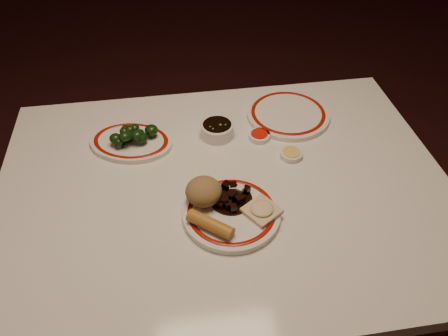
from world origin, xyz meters
TOP-DOWN VIEW (x-y plane):
  - ground at (0.00, 0.00)m, footprint 7.00×7.00m
  - dining_table at (0.00, 0.00)m, footprint 1.20×0.90m
  - main_plate at (-0.00, -0.11)m, footprint 0.27×0.27m
  - rice_mound at (-0.06, -0.06)m, footprint 0.09×0.09m
  - spring_roll at (-0.06, -0.16)m, footprint 0.11×0.10m
  - fried_wonton at (0.07, -0.12)m, footprint 0.11×0.11m
  - stirfry_heap at (0.00, -0.07)m, footprint 0.11×0.11m
  - broccoli_plate at (-0.24, 0.21)m, footprint 0.29×0.27m
  - broccoli_pile at (-0.24, 0.20)m, footprint 0.14×0.09m
  - soy_bowl at (0.01, 0.21)m, footprint 0.10×0.10m
  - sweet_sour_dish at (0.13, 0.18)m, footprint 0.06×0.06m
  - mustard_dish at (0.20, 0.08)m, footprint 0.06×0.06m
  - far_plate at (0.24, 0.27)m, footprint 0.34×0.34m

SIDE VIEW (x-z plane):
  - ground at x=0.00m, z-range 0.00..0.00m
  - dining_table at x=0.00m, z-range 0.28..1.03m
  - sweet_sour_dish at x=0.13m, z-range 0.75..0.77m
  - mustard_dish at x=0.20m, z-range 0.75..0.77m
  - broccoli_plate at x=-0.24m, z-range 0.75..0.77m
  - far_plate at x=0.24m, z-range 0.75..0.77m
  - main_plate at x=0.00m, z-range 0.75..0.77m
  - soy_bowl at x=0.01m, z-range 0.75..0.79m
  - fried_wonton at x=0.07m, z-range 0.77..0.79m
  - stirfry_heap at x=0.00m, z-range 0.76..0.79m
  - spring_roll at x=-0.06m, z-range 0.77..0.80m
  - broccoli_pile at x=-0.24m, z-range 0.76..0.82m
  - rice_mound at x=-0.06m, z-range 0.77..0.83m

